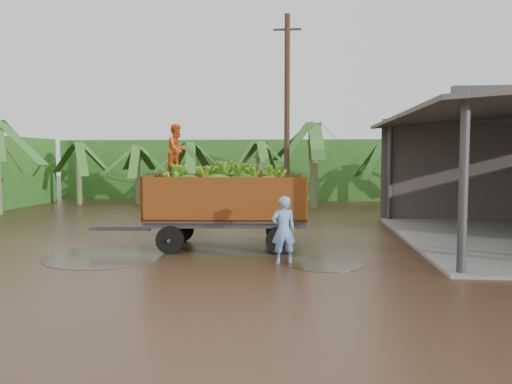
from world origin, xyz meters
TOP-DOWN VIEW (x-y plane):
  - ground at (0.00, 0.00)m, footprint 100.00×100.00m
  - hedge_north at (-2.00, 16.00)m, footprint 22.00×3.00m
  - banana_trailer at (-0.34, -0.79)m, footprint 6.26×2.49m
  - man_blue at (1.38, -2.78)m, footprint 0.70×0.57m
  - utility_pole at (1.12, 6.96)m, footprint 1.20×0.24m
  - banana_plants at (-5.53, 6.03)m, footprint 24.41×20.55m

SIDE VIEW (x-z plane):
  - ground at x=0.00m, z-range 0.00..0.00m
  - man_blue at x=1.38m, z-range 0.00..1.65m
  - banana_trailer at x=-0.34m, z-range -0.42..3.12m
  - hedge_north at x=-2.00m, z-range 0.00..3.60m
  - banana_plants at x=-5.53m, z-range -0.34..4.14m
  - utility_pole at x=1.12m, z-range 0.06..8.74m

